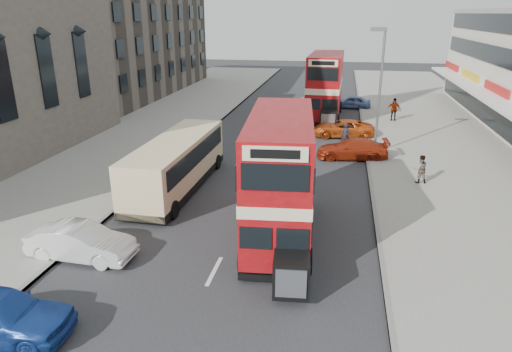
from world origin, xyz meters
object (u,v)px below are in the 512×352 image
Objects in this scene: bus_main at (280,178)px; car_right_c at (352,102)px; coach at (177,162)px; pedestrian_far at (394,109)px; car_right_b at (343,128)px; pedestrian_near at (420,169)px; street_lamp at (379,83)px; cyclist at (345,143)px; car_right_a at (352,149)px; car_left_front at (81,242)px; bus_second at (325,86)px.

bus_main is 28.72m from car_right_c.
coach is 22.61m from pedestrian_far.
pedestrian_near reaches higher than car_right_b.
street_lamp reaches higher than bus_main.
car_right_b is at bearing -103.52° from bus_main.
cyclist is at bearing -107.24° from bus_main.
car_right_c is at bearing 174.41° from car_right_a.
coach is 13.19m from pedestrian_near.
car_right_c is (9.42, 23.96, -0.86)m from coach.
bus_main reaches higher than car_right_a.
pedestrian_near is 0.83× the size of pedestrian_far.
car_right_b is at bearing 114.61° from street_lamp.
car_left_front is 2.15× the size of pedestrian_far.
bus_second is at bearing 70.71° from coach.
cyclist is (2.72, 12.71, -1.90)m from bus_main.
bus_main is at bearing -35.55° from coach.
cyclist is at bearing -178.73° from street_lamp.
car_right_a is at bearing -65.44° from cyclist.
bus_main reaches higher than car_right_c.
car_left_front is (-7.20, -3.25, -1.95)m from bus_main.
bus_second reaches higher than bus_main.
car_right_a is at bearing -32.35° from car_left_front.
bus_main reaches higher than cyclist.
street_lamp is 11.53m from bus_second.
coach is at bearing -142.32° from street_lamp.
bus_second is 6.26× the size of pedestrian_near.
pedestrian_near is 0.76× the size of cyclist.
car_right_a is at bearing 38.50° from coach.
cyclist is at bearing -29.42° from car_left_front.
bus_second reaches higher than pedestrian_far.
pedestrian_far is at bearing 37.27° from car_right_c.
pedestrian_near is at bearing -67.87° from street_lamp.
bus_main is at bearing -102.75° from pedestrian_far.
bus_second is at bearing -173.93° from car_right_a.
coach is at bearing -16.98° from car_right_c.
pedestrian_far reaches higher than car_right_b.
car_right_a is at bearing -142.46° from street_lamp.
bus_second is 5.99m from car_right_c.
bus_second is 17.22m from pedestrian_near.
street_lamp reaches higher than car_left_front.
street_lamp is at bearing 9.09° from car_right_c.
bus_main is at bearing -13.35° from car_right_b.
bus_second reaches higher than cyclist.
pedestrian_far is at bearing 56.03° from coach.
car_right_a is at bearing -103.98° from pedestrian_far.
coach reaches higher than pedestrian_far.
coach is 4.99× the size of pedestrian_far.
car_right_b reaches higher than car_right_c.
coach is 15.40m from car_right_b.
cyclist is (0.19, -4.51, 0.09)m from car_right_b.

